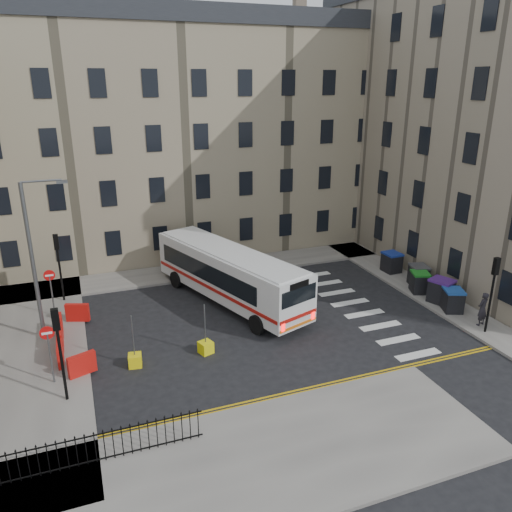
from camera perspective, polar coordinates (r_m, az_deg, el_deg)
ground at (r=28.43m, az=4.10°, el=-6.85°), size 120.00×120.00×0.00m
pavement_north at (r=34.39m, az=-11.11°, el=-2.23°), size 36.00×3.20×0.15m
pavement_east at (r=35.82m, az=14.62°, el=-1.62°), size 2.40×26.00×0.15m
pavement_west at (r=27.31m, az=-25.15°, el=-9.81°), size 6.00×22.00×0.15m
pavement_sw at (r=18.50m, az=-3.40°, el=-23.13°), size 20.00×6.00×0.15m
terrace_north at (r=38.96m, az=-15.26°, el=12.99°), size 38.30×10.80×17.20m
corner_east at (r=41.07m, az=26.84°, el=13.33°), size 17.80×24.30×19.20m
traffic_light_east at (r=27.95m, az=25.48°, el=-2.86°), size 0.28×0.22×4.10m
traffic_light_nw at (r=31.15m, az=-21.67°, el=-0.12°), size 0.28×0.22×4.10m
traffic_light_sw at (r=21.43m, az=-21.62°, el=-8.98°), size 0.28×0.22×4.10m
streetlamp at (r=26.48m, az=-24.19°, el=-0.45°), size 0.50×0.22×8.14m
no_entry_north at (r=29.55m, az=-22.44°, el=-2.91°), size 0.60×0.08×3.00m
no_entry_south at (r=23.16m, az=-22.63°, el=-9.16°), size 0.60×0.08×3.00m
roadworks_barriers at (r=26.44m, az=-20.70°, el=-8.73°), size 1.66×6.26×1.00m
iron_railings at (r=19.01m, az=-18.37°, el=-20.21°), size 7.80×0.04×1.20m
bus at (r=29.45m, az=-3.09°, el=-1.94°), size 6.33×11.92×3.19m
wheelie_bin_a at (r=30.48m, az=21.56°, el=-4.70°), size 1.40×1.48×1.30m
wheelie_bin_b at (r=31.36m, az=20.39°, el=-3.75°), size 1.54×1.63×1.43m
wheelie_bin_c at (r=32.44m, az=18.20°, el=-2.85°), size 1.37×1.45×1.29m
wheelie_bin_d at (r=33.46m, az=18.08°, el=-2.11°), size 1.30×1.42×1.33m
wheelie_bin_e at (r=35.31m, az=15.24°, el=-0.68°), size 1.10×1.26×1.35m
pedestrian at (r=29.26m, az=24.46°, el=-5.53°), size 0.77×0.60×1.87m
bollard_yellow at (r=24.30m, az=-13.65°, el=-11.51°), size 0.68×0.68×0.60m
bollard_chevron at (r=24.79m, az=-5.76°, el=-10.35°), size 0.76×0.76×0.60m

